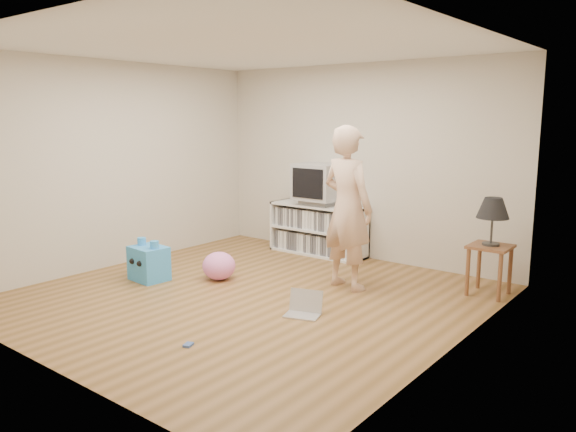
% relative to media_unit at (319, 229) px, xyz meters
% --- Properties ---
extents(ground, '(4.50, 4.50, 0.00)m').
position_rel_media_unit_xyz_m(ground, '(0.52, -2.04, -0.35)').
color(ground, brown).
rests_on(ground, ground).
extents(walls, '(4.52, 4.52, 2.60)m').
position_rel_media_unit_xyz_m(walls, '(0.52, -2.04, 0.95)').
color(walls, beige).
rests_on(walls, ground).
extents(ceiling, '(4.50, 4.50, 0.01)m').
position_rel_media_unit_xyz_m(ceiling, '(0.52, -2.04, 2.25)').
color(ceiling, white).
rests_on(ceiling, walls).
extents(media_unit, '(1.40, 0.45, 0.70)m').
position_rel_media_unit_xyz_m(media_unit, '(0.00, 0.00, 0.00)').
color(media_unit, white).
rests_on(media_unit, ground).
extents(dvd_deck, '(0.45, 0.35, 0.07)m').
position_rel_media_unit_xyz_m(dvd_deck, '(0.00, -0.02, 0.39)').
color(dvd_deck, gray).
rests_on(dvd_deck, media_unit).
extents(crt_tv, '(0.60, 0.53, 0.50)m').
position_rel_media_unit_xyz_m(crt_tv, '(0.00, -0.02, 0.67)').
color(crt_tv, '#A1A1A6').
rests_on(crt_tv, dvd_deck).
extents(side_table, '(0.42, 0.42, 0.55)m').
position_rel_media_unit_xyz_m(side_table, '(2.51, -0.39, 0.07)').
color(side_table, brown).
rests_on(side_table, ground).
extents(table_lamp, '(0.34, 0.34, 0.52)m').
position_rel_media_unit_xyz_m(table_lamp, '(2.51, -0.39, 0.59)').
color(table_lamp, '#333333').
rests_on(table_lamp, side_table).
extents(person, '(0.73, 0.55, 1.82)m').
position_rel_media_unit_xyz_m(person, '(1.16, -1.11, 0.56)').
color(person, beige).
rests_on(person, ground).
extents(laptop, '(0.40, 0.36, 0.23)m').
position_rel_media_unit_xyz_m(laptop, '(1.31, -2.11, -0.29)').
color(laptop, silver).
rests_on(laptop, ground).
extents(playing_cards, '(0.09, 0.11, 0.02)m').
position_rel_media_unit_xyz_m(playing_cards, '(1.00, -3.34, -0.34)').
color(playing_cards, '#4160AD').
rests_on(playing_cards, ground).
extents(plush_blue, '(0.45, 0.40, 0.49)m').
position_rel_media_unit_xyz_m(plush_blue, '(-0.83, -2.31, -0.14)').
color(plush_blue, '#3298F4').
rests_on(plush_blue, ground).
extents(plush_pink, '(0.50, 0.50, 0.33)m').
position_rel_media_unit_xyz_m(plush_pink, '(-0.19, -1.78, -0.18)').
color(plush_pink, '#F17ACB').
rests_on(plush_pink, ground).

